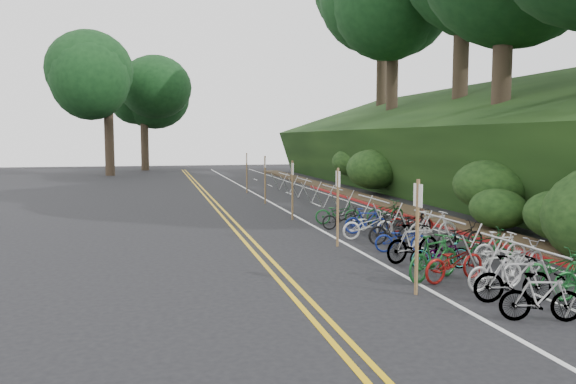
% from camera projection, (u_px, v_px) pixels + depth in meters
% --- Properties ---
extents(ground, '(120.00, 120.00, 0.00)m').
position_uv_depth(ground, '(381.00, 288.00, 12.85)').
color(ground, black).
rests_on(ground, ground).
extents(road_markings, '(7.47, 80.00, 0.01)m').
position_uv_depth(road_markings, '(298.00, 223.00, 22.77)').
color(road_markings, gold).
rests_on(road_markings, ground).
extents(red_curb, '(0.25, 28.00, 0.10)m').
position_uv_depth(red_curb, '(395.00, 212.00, 25.78)').
color(red_curb, maroon).
rests_on(red_curb, ground).
extents(embankment, '(14.30, 48.14, 9.11)m').
position_uv_depth(embankment, '(458.00, 152.00, 34.02)').
color(embankment, black).
rests_on(embankment, ground).
extents(bike_rack_front, '(1.16, 2.98, 1.20)m').
position_uv_depth(bike_rack_front, '(520.00, 259.00, 11.89)').
color(bike_rack_front, '#A5A5A6').
rests_on(bike_rack_front, ground).
extents(bike_racks_rest, '(1.14, 23.00, 1.17)m').
position_uv_depth(bike_racks_rest, '(332.00, 194.00, 26.05)').
color(bike_racks_rest, '#A5A5A6').
rests_on(bike_racks_rest, ground).
extents(signpost_near, '(0.08, 0.40, 2.55)m').
position_uv_depth(signpost_near, '(417.00, 229.00, 12.20)').
color(signpost_near, brown).
rests_on(signpost_near, ground).
extents(signposts_rest, '(0.08, 18.40, 2.50)m').
position_uv_depth(signposts_rest, '(277.00, 181.00, 26.41)').
color(signposts_rest, brown).
rests_on(signposts_rest, ground).
extents(bike_front, '(1.29, 1.92, 1.13)m').
position_uv_depth(bike_front, '(434.00, 257.00, 13.54)').
color(bike_front, '#144C1E').
rests_on(bike_front, ground).
extents(bike_valet, '(3.18, 14.37, 1.08)m').
position_uv_depth(bike_valet, '(435.00, 238.00, 16.63)').
color(bike_valet, slate).
rests_on(bike_valet, ground).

